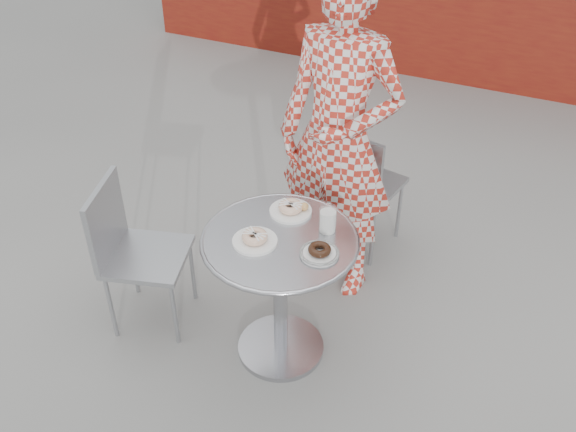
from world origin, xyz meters
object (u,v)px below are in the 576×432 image
at_px(bistro_table, 280,268).
at_px(plate_checker, 319,252).
at_px(chair_left, 149,281).
at_px(chair_far, 361,208).
at_px(plate_near, 255,239).
at_px(milk_cup, 328,220).
at_px(seated_person, 339,139).
at_px(plate_far, 291,209).

relative_size(bistro_table, plate_checker, 4.18).
xyz_separation_m(bistro_table, chair_left, (-0.73, -0.06, -0.30)).
xyz_separation_m(chair_far, chair_left, (-0.79, -1.07, -0.00)).
distance_m(plate_near, milk_cup, 0.34).
bearing_deg(seated_person, chair_far, 90.58).
xyz_separation_m(chair_far, plate_checker, (0.14, -1.04, 0.49)).
bearing_deg(seated_person, milk_cup, -67.14).
xyz_separation_m(chair_left, plate_near, (0.64, -0.01, 0.50)).
xyz_separation_m(chair_left, plate_far, (0.69, 0.27, 0.50)).
bearing_deg(plate_near, chair_left, 179.45).
bearing_deg(chair_far, chair_left, 64.17).
bearing_deg(chair_far, plate_checker, 108.24).
relative_size(plate_far, plate_checker, 1.15).
bearing_deg(plate_near, plate_far, 78.72).
relative_size(chair_left, seated_person, 0.45).
xyz_separation_m(seated_person, milk_cup, (0.15, -0.51, -0.12)).
distance_m(seated_person, plate_checker, 0.73).
bearing_deg(milk_cup, bistro_table, -140.79).
distance_m(seated_person, milk_cup, 0.55).
distance_m(chair_far, plate_near, 1.19).
bearing_deg(seated_person, bistro_table, -85.41).
bearing_deg(plate_near, bistro_table, 38.64).
bearing_deg(plate_checker, bistro_table, 171.51).
xyz_separation_m(seated_person, plate_near, (-0.12, -0.72, -0.16)).
xyz_separation_m(bistro_table, chair_far, (0.07, 1.01, -0.30)).
bearing_deg(plate_checker, chair_far, 97.52).
distance_m(seated_person, plate_far, 0.48).
height_order(chair_far, plate_near, chair_far).
xyz_separation_m(plate_far, plate_checker, (0.24, -0.23, -0.01)).
bearing_deg(seated_person, plate_checker, -68.53).
xyz_separation_m(chair_far, plate_near, (-0.16, -1.08, 0.49)).
bearing_deg(milk_cup, plate_checker, -79.76).
xyz_separation_m(chair_left, plate_checker, (0.93, 0.03, 0.49)).
distance_m(plate_far, milk_cup, 0.22).
bearing_deg(bistro_table, chair_far, 86.17).
distance_m(chair_left, seated_person, 1.23).
bearing_deg(chair_far, bistro_table, 96.89).
xyz_separation_m(bistro_table, seated_person, (0.03, 0.65, 0.36)).
xyz_separation_m(chair_left, milk_cup, (0.90, 0.21, 0.53)).
bearing_deg(plate_near, seated_person, 80.85).
relative_size(plate_near, plate_checker, 1.15).
distance_m(chair_far, milk_cup, 1.02).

